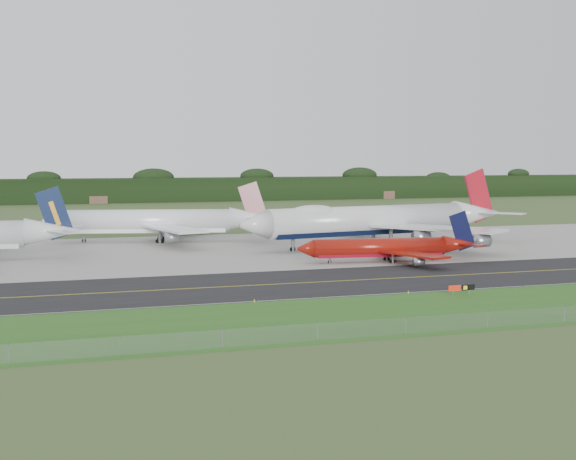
% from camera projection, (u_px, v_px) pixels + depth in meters
% --- Properties ---
extents(ground, '(600.00, 600.00, 0.00)m').
position_uv_depth(ground, '(379.00, 276.00, 153.49)').
color(ground, '#304721').
rests_on(ground, ground).
extents(grass_verge, '(400.00, 30.00, 0.01)m').
position_uv_depth(grass_verge, '(476.00, 308.00, 120.31)').
color(grass_verge, '#27581A').
rests_on(grass_verge, ground).
extents(taxiway, '(400.00, 32.00, 0.02)m').
position_uv_depth(taxiway, '(388.00, 279.00, 149.70)').
color(taxiway, black).
rests_on(taxiway, ground).
extents(apron, '(400.00, 78.00, 0.01)m').
position_uv_depth(apron, '(295.00, 247.00, 201.84)').
color(apron, gray).
rests_on(apron, ground).
extents(taxiway_centreline, '(400.00, 0.40, 0.00)m').
position_uv_depth(taxiway_centreline, '(388.00, 278.00, 149.70)').
color(taxiway_centreline, gold).
rests_on(taxiway_centreline, taxiway).
extents(taxiway_edge_line, '(400.00, 0.25, 0.00)m').
position_uv_depth(taxiway_edge_line, '(427.00, 292.00, 135.01)').
color(taxiway_edge_line, silver).
rests_on(taxiway_edge_line, taxiway).
extents(perimeter_fence, '(320.00, 0.10, 320.00)m').
position_uv_depth(perimeter_fence, '(527.00, 317.00, 107.89)').
color(perimeter_fence, slate).
rests_on(perimeter_fence, ground).
extents(horizon_treeline, '(700.00, 25.00, 12.00)m').
position_uv_depth(horizon_treeline, '(159.00, 191.00, 412.52)').
color(horizon_treeline, black).
rests_on(horizon_treeline, ground).
extents(jet_ba_747, '(77.91, 63.77, 19.64)m').
position_uv_depth(jet_ba_747, '(377.00, 220.00, 202.90)').
color(jet_ba_747, silver).
rests_on(jet_ba_747, ground).
extents(jet_red_737, '(40.52, 32.79, 10.94)m').
position_uv_depth(jet_red_737, '(389.00, 248.00, 173.74)').
color(jet_red_737, maroon).
rests_on(jet_red_737, ground).
extents(jet_star_tail, '(60.96, 50.17, 16.18)m').
position_uv_depth(jet_star_tail, '(160.00, 222.00, 214.53)').
color(jet_star_tail, silver).
rests_on(jet_star_tail, ground).
extents(taxiway_sign, '(4.93, 0.40, 1.64)m').
position_uv_depth(taxiway_sign, '(462.00, 288.00, 131.85)').
color(taxiway_sign, slate).
rests_on(taxiway_sign, ground).
extents(edge_marker_left, '(0.16, 0.16, 0.50)m').
position_uv_depth(edge_marker_left, '(254.00, 301.00, 124.73)').
color(edge_marker_left, yellow).
rests_on(edge_marker_left, ground).
extents(edge_marker_center, '(0.16, 0.16, 0.50)m').
position_uv_depth(edge_marker_center, '(408.00, 292.00, 132.83)').
color(edge_marker_center, yellow).
rests_on(edge_marker_center, ground).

